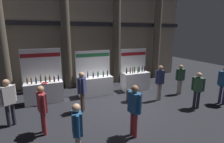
% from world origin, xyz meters
% --- Properties ---
extents(ground_plane, '(27.27, 27.27, 0.00)m').
position_xyz_m(ground_plane, '(0.00, 0.00, 0.00)').
color(ground_plane, black).
extents(hall_colonnade, '(13.63, 1.05, 6.78)m').
position_xyz_m(hall_colonnade, '(0.00, 4.20, 3.32)').
color(hall_colonnade, tan).
rests_on(hall_colonnade, ground_plane).
extents(exhibitor_booth_0, '(1.78, 0.73, 2.50)m').
position_xyz_m(exhibitor_booth_0, '(-3.00, 1.82, 0.61)').
color(exhibitor_booth_0, white).
rests_on(exhibitor_booth_0, ground_plane).
extents(exhibitor_booth_1, '(1.85, 0.66, 2.31)m').
position_xyz_m(exhibitor_booth_1, '(-0.49, 1.78, 0.59)').
color(exhibitor_booth_1, white).
rests_on(exhibitor_booth_1, ground_plane).
extents(exhibitor_booth_2, '(1.62, 0.66, 2.32)m').
position_xyz_m(exhibitor_booth_2, '(1.89, 1.71, 0.60)').
color(exhibitor_booth_2, white).
rests_on(exhibitor_booth_2, ground_plane).
extents(trash_bin, '(0.36, 0.36, 0.62)m').
position_xyz_m(trash_bin, '(0.75, 0.27, 0.31)').
color(trash_bin, '#38383D').
rests_on(trash_bin, ground_plane).
extents(visitor_0, '(0.49, 0.38, 1.71)m').
position_xyz_m(visitor_0, '(-4.17, 0.02, 1.02)').
color(visitor_0, '#23232D').
rests_on(visitor_0, ground_plane).
extents(visitor_1, '(0.39, 0.43, 1.60)m').
position_xyz_m(visitor_1, '(3.06, -1.49, 0.94)').
color(visitor_1, '#23232D').
rests_on(visitor_1, ground_plane).
extents(visitor_3, '(0.39, 0.42, 1.69)m').
position_xyz_m(visitor_3, '(-1.57, 0.15, 1.00)').
color(visitor_3, '#47382D').
rests_on(visitor_3, ground_plane).
extents(visitor_4, '(0.26, 0.50, 1.57)m').
position_xyz_m(visitor_4, '(-2.34, -2.59, 0.92)').
color(visitor_4, '#ADA393').
rests_on(visitor_4, ground_plane).
extents(visitor_5, '(0.33, 0.55, 1.76)m').
position_xyz_m(visitor_5, '(4.53, -1.63, 1.05)').
color(visitor_5, navy).
rests_on(visitor_5, ground_plane).
extents(visitor_6, '(0.30, 0.61, 1.64)m').
position_xyz_m(visitor_6, '(-3.11, -0.96, 0.98)').
color(visitor_6, maroon).
rests_on(visitor_6, ground_plane).
extents(visitor_7, '(0.31, 0.54, 1.70)m').
position_xyz_m(visitor_7, '(-0.50, -2.22, 1.02)').
color(visitor_7, maroon).
rests_on(visitor_7, ground_plane).
extents(visitor_8, '(0.51, 0.23, 1.73)m').
position_xyz_m(visitor_8, '(2.14, -0.12, 1.02)').
color(visitor_8, '#ADA393').
rests_on(visitor_8, ground_plane).
extents(visitor_9, '(0.52, 0.30, 1.59)m').
position_xyz_m(visitor_9, '(3.67, 0.14, 0.94)').
color(visitor_9, '#ADA393').
rests_on(visitor_9, ground_plane).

